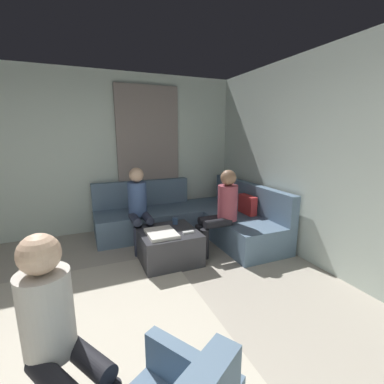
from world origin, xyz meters
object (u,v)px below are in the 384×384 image
(ottoman, at_px, (168,246))
(person_on_armchair, at_px, (57,332))
(coffee_mug, at_px, (175,221))
(game_remote, at_px, (188,232))
(person_on_couch_back, at_px, (221,208))
(sectional_couch, at_px, (195,218))
(person_on_couch_side, at_px, (139,205))

(ottoman, relative_size, person_on_armchair, 0.64)
(coffee_mug, relative_size, game_remote, 0.63)
(coffee_mug, height_order, game_remote, coffee_mug)
(coffee_mug, xyz_separation_m, person_on_couch_back, (0.27, 0.60, 0.19))
(person_on_couch_back, xyz_separation_m, person_on_armchair, (1.73, -1.98, -0.01))
(coffee_mug, bearing_deg, sectional_couch, 134.19)
(sectional_couch, relative_size, ottoman, 3.36)
(game_remote, xyz_separation_m, person_on_armchair, (1.60, -1.42, 0.21))
(sectional_couch, distance_m, person_on_armchair, 3.19)
(game_remote, distance_m, person_on_couch_back, 0.61)
(person_on_couch_side, height_order, person_on_armchair, person_on_couch_side)
(sectional_couch, relative_size, game_remote, 17.00)
(person_on_couch_back, bearing_deg, person_on_armchair, 131.16)
(ottoman, distance_m, game_remote, 0.36)
(sectional_couch, xyz_separation_m, person_on_armchair, (2.53, -1.92, 0.36))
(sectional_couch, distance_m, person_on_couch_back, 0.89)
(game_remote, relative_size, person_on_couch_back, 0.12)
(sectional_couch, distance_m, game_remote, 1.07)
(person_on_armchair, bearing_deg, coffee_mug, -156.10)
(person_on_couch_side, bearing_deg, game_remote, 121.19)
(sectional_couch, bearing_deg, person_on_couch_side, -81.38)
(ottoman, bearing_deg, person_on_couch_side, -157.21)
(sectional_couch, distance_m, coffee_mug, 0.78)
(sectional_couch, bearing_deg, person_on_couch_back, 3.94)
(ottoman, xyz_separation_m, game_remote, (0.18, 0.22, 0.22))
(game_remote, bearing_deg, sectional_couch, 151.54)
(coffee_mug, xyz_separation_m, game_remote, (0.40, 0.04, -0.04))
(sectional_couch, relative_size, person_on_armchair, 2.16)
(coffee_mug, height_order, person_on_couch_side, person_on_couch_side)
(sectional_couch, bearing_deg, game_remote, -28.46)
(person_on_couch_side, distance_m, person_on_armchair, 2.56)
(person_on_couch_side, relative_size, person_on_armchair, 1.02)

